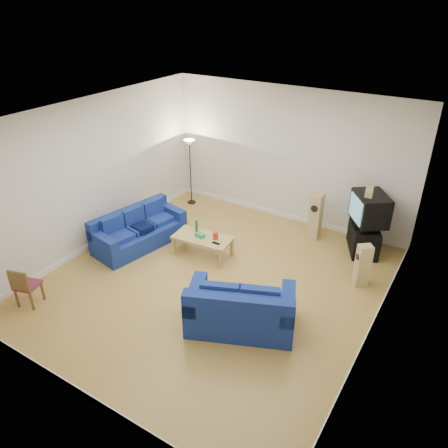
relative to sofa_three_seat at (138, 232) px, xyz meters
The scene contains 16 objects.
room 2.56m from the sofa_three_seat, ahead, with size 6.01×6.51×3.21m.
sofa_three_seat is the anchor object (origin of this frame).
sofa_loveseat 3.51m from the sofa_three_seat, 19.81° to the right, with size 2.01×1.59×0.88m.
coffee_table 1.54m from the sofa_three_seat, 13.80° to the left, with size 1.28×0.72×0.45m.
bottle 1.38m from the sofa_three_seat, 20.35° to the left, with size 0.07×0.07×0.29m, color #197233.
tissue_box 1.49m from the sofa_three_seat, 13.19° to the left, with size 0.20×0.11×0.08m, color green.
red_canister 1.83m from the sofa_three_seat, 14.11° to the left, with size 0.11×0.11×0.15m, color red.
remote 1.91m from the sofa_three_seat, ahead, with size 0.17×0.05×0.02m, color black.
tv_stand 4.93m from the sofa_three_seat, 28.60° to the left, with size 0.97×0.54×0.60m, color black.
av_receiver 4.90m from the sofa_three_seat, 28.55° to the left, with size 0.39×0.32×0.09m, color black.
television 5.01m from the sofa_three_seat, 28.97° to the left, with size 0.97×1.02×0.63m.
centre_speaker 5.01m from the sofa_three_seat, 28.80° to the left, with size 0.37×0.15×0.13m, color tan.
speaker_left 3.99m from the sofa_three_seat, 36.28° to the left, with size 0.26×0.34×1.07m.
speaker_right 4.79m from the sofa_three_seat, 13.11° to the left, with size 0.33×0.32×0.87m.
floor_lamp 2.63m from the sofa_three_seat, 95.80° to the left, with size 0.30×0.30×1.73m.
dining_chair 2.70m from the sofa_three_seat, 94.74° to the right, with size 0.47×0.47×0.80m.
Camera 1 is at (3.85, -5.80, 5.04)m, focal length 35.00 mm.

